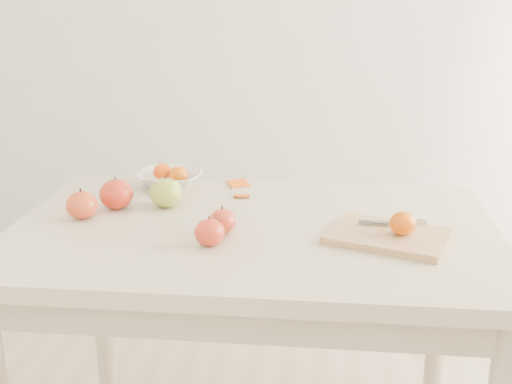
# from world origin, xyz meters

# --- Properties ---
(table) EXTENTS (1.20, 0.80, 0.75)m
(table) POSITION_xyz_m (0.00, 0.00, 0.65)
(table) COLOR beige
(table) RESTS_ON ground
(cutting_board) EXTENTS (0.32, 0.27, 0.02)m
(cutting_board) POSITION_xyz_m (0.32, -0.07, 0.76)
(cutting_board) COLOR tan
(cutting_board) RESTS_ON table
(board_tangerine) EXTENTS (0.06, 0.06, 0.05)m
(board_tangerine) POSITION_xyz_m (0.35, -0.08, 0.80)
(board_tangerine) COLOR #CF5D07
(board_tangerine) RESTS_ON cutting_board
(fruit_bowl) EXTENTS (0.19, 0.19, 0.05)m
(fruit_bowl) POSITION_xyz_m (-0.28, 0.30, 0.77)
(fruit_bowl) COLOR white
(fruit_bowl) RESTS_ON table
(bowl_tangerine_near) EXTENTS (0.06, 0.06, 0.05)m
(bowl_tangerine_near) POSITION_xyz_m (-0.31, 0.31, 0.79)
(bowl_tangerine_near) COLOR #E54808
(bowl_tangerine_near) RESTS_ON fruit_bowl
(bowl_tangerine_far) EXTENTS (0.06, 0.06, 0.05)m
(bowl_tangerine_far) POSITION_xyz_m (-0.25, 0.29, 0.79)
(bowl_tangerine_far) COLOR #E86208
(bowl_tangerine_far) RESTS_ON fruit_bowl
(orange_peel_a) EXTENTS (0.07, 0.07, 0.01)m
(orange_peel_a) POSITION_xyz_m (-0.08, 0.33, 0.75)
(orange_peel_a) COLOR #E2530F
(orange_peel_a) RESTS_ON table
(orange_peel_b) EXTENTS (0.05, 0.04, 0.01)m
(orange_peel_b) POSITION_xyz_m (-0.06, 0.22, 0.75)
(orange_peel_b) COLOR #D3520E
(orange_peel_b) RESTS_ON table
(paring_knife) EXTENTS (0.17, 0.05, 0.01)m
(paring_knife) POSITION_xyz_m (0.37, 0.00, 0.78)
(paring_knife) COLOR white
(paring_knife) RESTS_ON cutting_board
(apple_green) EXTENTS (0.09, 0.09, 0.08)m
(apple_green) POSITION_xyz_m (-0.25, 0.11, 0.79)
(apple_green) COLOR olive
(apple_green) RESTS_ON table
(apple_red_e) EXTENTS (0.07, 0.07, 0.06)m
(apple_red_e) POSITION_xyz_m (-0.07, -0.06, 0.78)
(apple_red_e) COLOR maroon
(apple_red_e) RESTS_ON table
(apple_red_b) EXTENTS (0.09, 0.09, 0.08)m
(apple_red_b) POSITION_xyz_m (-0.38, 0.09, 0.79)
(apple_red_b) COLOR maroon
(apple_red_b) RESTS_ON table
(apple_red_c) EXTENTS (0.07, 0.07, 0.06)m
(apple_red_c) POSITION_xyz_m (-0.09, -0.15, 0.78)
(apple_red_c) COLOR maroon
(apple_red_c) RESTS_ON table
(apple_red_d) EXTENTS (0.08, 0.08, 0.07)m
(apple_red_d) POSITION_xyz_m (-0.44, -0.00, 0.79)
(apple_red_d) COLOR maroon
(apple_red_d) RESTS_ON table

